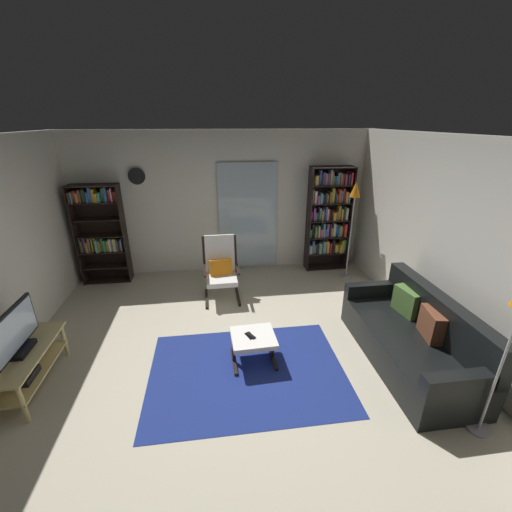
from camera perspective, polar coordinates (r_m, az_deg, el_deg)
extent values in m
plane|color=#BEB59C|center=(4.19, -3.41, -18.52)|extent=(7.02, 7.02, 0.00)
cube|color=silver|center=(6.23, -5.80, 8.97)|extent=(5.60, 0.06, 2.60)
cube|color=silver|center=(4.52, 32.68, 0.08)|extent=(0.06, 6.00, 2.60)
cube|color=silver|center=(6.26, -1.39, 6.78)|extent=(1.10, 0.01, 2.00)
cube|color=navy|center=(4.12, -1.51, -19.36)|extent=(2.27, 1.64, 0.01)
cube|color=tan|center=(4.43, -35.55, -13.43)|extent=(0.50, 1.10, 0.02)
cube|color=tan|center=(4.56, -34.83, -16.00)|extent=(0.46, 1.04, 0.02)
cylinder|color=tan|center=(4.13, -35.32, -20.22)|extent=(0.05, 0.05, 0.45)
cylinder|color=tan|center=(4.83, -30.19, -12.49)|extent=(0.05, 0.05, 0.45)
cylinder|color=tan|center=(5.00, -34.50, -12.30)|extent=(0.05, 0.05, 0.45)
cube|color=black|center=(4.44, -35.73, -16.56)|extent=(0.30, 0.28, 0.07)
cube|color=black|center=(4.41, -35.66, -13.04)|extent=(0.20, 0.32, 0.05)
cube|color=black|center=(4.29, -36.41, -10.29)|extent=(0.04, 0.80, 0.45)
cube|color=silver|center=(4.27, -36.16, -10.30)|extent=(0.01, 0.76, 0.40)
cube|color=black|center=(6.49, -28.50, 3.01)|extent=(0.02, 0.30, 1.76)
cube|color=black|center=(6.25, -21.72, 3.50)|extent=(0.02, 0.30, 1.76)
cube|color=black|center=(6.49, -24.84, 3.67)|extent=(0.81, 0.02, 1.76)
cube|color=black|center=(6.67, -23.96, -3.76)|extent=(0.78, 0.28, 0.02)
cube|color=black|center=(6.56, -24.34, -1.58)|extent=(0.78, 0.28, 0.02)
cube|color=black|center=(6.45, -24.75, 0.80)|extent=(0.78, 0.28, 0.02)
cube|color=black|center=(6.36, -25.18, 3.25)|extent=(0.78, 0.28, 0.02)
cube|color=black|center=(6.28, -25.62, 5.78)|extent=(0.78, 0.28, 0.02)
cube|color=black|center=(6.21, -26.07, 8.36)|extent=(0.78, 0.28, 0.02)
cube|color=black|center=(6.16, -26.51, 10.85)|extent=(0.78, 0.28, 0.02)
cube|color=#347F51|center=(6.54, -27.94, 1.78)|extent=(0.02, 0.15, 0.26)
cube|color=brown|center=(6.51, -27.72, 1.46)|extent=(0.02, 0.14, 0.20)
cube|color=#8F378F|center=(6.49, -27.39, 1.74)|extent=(0.04, 0.11, 0.26)
cube|color=olive|center=(6.51, -26.93, 1.57)|extent=(0.03, 0.24, 0.19)
cube|color=brown|center=(6.49, -26.66, 1.86)|extent=(0.03, 0.22, 0.26)
cube|color=gold|center=(6.45, -26.39, 1.78)|extent=(0.02, 0.11, 0.25)
cube|color=#A8912F|center=(6.47, -25.99, 1.95)|extent=(0.03, 0.10, 0.26)
cube|color=#559C95|center=(6.45, -25.63, 1.78)|extent=(0.04, 0.23, 0.23)
cube|color=orange|center=(6.42, -25.34, 1.62)|extent=(0.03, 0.13, 0.20)
cube|color=#378751|center=(6.42, -24.97, 1.86)|extent=(0.04, 0.12, 0.24)
cube|color=#348D50|center=(6.39, -24.59, 1.69)|extent=(0.04, 0.16, 0.21)
cube|color=gold|center=(6.39, -24.15, 1.68)|extent=(0.04, 0.12, 0.19)
cube|color=beige|center=(6.38, -23.76, 1.94)|extent=(0.04, 0.20, 0.24)
cube|color=#3967A9|center=(6.35, -23.46, 1.82)|extent=(0.03, 0.14, 0.22)
cube|color=gold|center=(6.35, -23.12, 1.92)|extent=(0.04, 0.18, 0.23)
cube|color=#2E56AD|center=(6.33, -22.72, 1.80)|extent=(0.02, 0.14, 0.20)
cube|color=red|center=(6.36, -22.33, 1.83)|extent=(0.03, 0.17, 0.18)
cube|color=teal|center=(6.31, -22.16, 1.88)|extent=(0.02, 0.15, 0.22)
cube|color=brown|center=(6.31, -29.38, 8.86)|extent=(0.02, 0.23, 0.18)
cube|color=#59919A|center=(6.31, -29.05, 8.92)|extent=(0.02, 0.23, 0.18)
cube|color=#D13D34|center=(6.28, -28.77, 8.99)|extent=(0.04, 0.12, 0.19)
cube|color=orange|center=(6.26, -28.41, 8.89)|extent=(0.03, 0.16, 0.17)
cube|color=brown|center=(6.26, -28.03, 9.17)|extent=(0.04, 0.19, 0.21)
cube|color=#3A7D41|center=(6.23, -27.62, 9.20)|extent=(0.04, 0.12, 0.21)
cube|color=#232C1E|center=(6.21, -27.31, 9.19)|extent=(0.03, 0.19, 0.20)
cube|color=#3363B2|center=(6.20, -26.98, 9.08)|extent=(0.03, 0.20, 0.17)
cube|color=#3656B2|center=(6.20, -26.67, 9.47)|extent=(0.04, 0.18, 0.25)
cube|color=gold|center=(6.20, -26.19, 9.43)|extent=(0.04, 0.18, 0.22)
cube|color=gold|center=(6.16, -25.76, 9.13)|extent=(0.03, 0.19, 0.15)
cube|color=teal|center=(6.16, -25.35, 9.21)|extent=(0.04, 0.19, 0.16)
cube|color=#33843F|center=(6.15, -24.89, 9.58)|extent=(0.04, 0.11, 0.22)
cube|color=#355AA3|center=(6.13, -24.43, 9.74)|extent=(0.04, 0.19, 0.25)
cube|color=red|center=(6.12, -23.95, 9.56)|extent=(0.04, 0.13, 0.20)
cube|color=beige|center=(6.10, -23.60, 9.72)|extent=(0.02, 0.18, 0.23)
cube|color=red|center=(6.11, -23.09, 9.50)|extent=(0.04, 0.14, 0.16)
cube|color=black|center=(6.31, 9.06, 6.05)|extent=(0.02, 0.30, 1.98)
cube|color=black|center=(6.58, 15.70, 6.16)|extent=(0.02, 0.30, 1.98)
cube|color=black|center=(6.56, 12.04, 6.47)|extent=(0.80, 0.02, 1.98)
cube|color=black|center=(6.77, 11.77, -1.80)|extent=(0.77, 0.28, 0.02)
cube|color=black|center=(6.65, 11.98, 0.66)|extent=(0.77, 0.28, 0.02)
cube|color=black|center=(6.53, 12.21, 3.34)|extent=(0.77, 0.28, 0.02)
cube|color=black|center=(6.43, 12.45, 6.12)|extent=(0.77, 0.28, 0.02)
cube|color=black|center=(6.35, 12.70, 8.97)|extent=(0.77, 0.28, 0.02)
cube|color=black|center=(6.29, 12.96, 11.88)|extent=(0.77, 0.28, 0.02)
cube|color=black|center=(6.24, 13.21, 14.71)|extent=(0.77, 0.28, 0.02)
cube|color=teal|center=(6.49, 9.07, 1.35)|extent=(0.02, 0.20, 0.20)
cube|color=beige|center=(6.52, 9.30, 1.32)|extent=(0.03, 0.21, 0.17)
cube|color=#3D61B8|center=(6.52, 9.70, 1.70)|extent=(0.03, 0.20, 0.26)
cube|color=#959B2B|center=(6.54, 10.02, 1.34)|extent=(0.03, 0.14, 0.17)
cube|color=#2E232F|center=(6.53, 10.41, 1.38)|extent=(0.04, 0.14, 0.20)
cube|color=teal|center=(6.54, 10.82, 1.47)|extent=(0.04, 0.19, 0.21)
cube|color=orange|center=(6.56, 11.07, 1.45)|extent=(0.03, 0.16, 0.19)
cube|color=teal|center=(6.56, 11.40, 1.67)|extent=(0.03, 0.21, 0.25)
cube|color=beige|center=(6.60, 11.71, 1.70)|extent=(0.03, 0.20, 0.24)
cube|color=orange|center=(6.58, 12.06, 1.71)|extent=(0.03, 0.20, 0.26)
cube|color=beige|center=(6.61, 12.31, 1.55)|extent=(0.02, 0.14, 0.21)
cube|color=red|center=(6.64, 12.55, 1.58)|extent=(0.03, 0.22, 0.20)
cube|color=black|center=(6.62, 12.98, 1.81)|extent=(0.03, 0.23, 0.27)
cube|color=orange|center=(6.66, 13.14, 1.61)|extent=(0.02, 0.13, 0.20)
cube|color=gold|center=(6.67, 13.49, 1.41)|extent=(0.04, 0.16, 0.15)
cube|color=#A4882C|center=(6.68, 13.88, 1.40)|extent=(0.04, 0.10, 0.16)
cube|color=gold|center=(6.69, 14.21, 1.40)|extent=(0.02, 0.18, 0.16)
cube|color=#A58927|center=(6.71, 14.48, 1.82)|extent=(0.04, 0.23, 0.24)
cube|color=#327E4A|center=(6.73, 14.83, 1.90)|extent=(0.04, 0.19, 0.25)
cube|color=green|center=(6.39, 9.29, 3.97)|extent=(0.03, 0.15, 0.16)
cube|color=#2C182A|center=(6.39, 9.74, 4.41)|extent=(0.04, 0.12, 0.26)
cube|color=#3A883B|center=(6.41, 10.09, 4.32)|extent=(0.03, 0.21, 0.23)
cube|color=red|center=(6.45, 10.28, 4.06)|extent=(0.03, 0.19, 0.16)
cube|color=beige|center=(6.43, 10.64, 4.30)|extent=(0.02, 0.21, 0.22)
cube|color=#9F3383|center=(6.45, 10.92, 4.05)|extent=(0.04, 0.20, 0.16)
cube|color=olive|center=(6.45, 11.25, 4.02)|extent=(0.02, 0.16, 0.16)
cube|color=teal|center=(6.45, 11.51, 4.48)|extent=(0.03, 0.18, 0.27)
cube|color=#2A56A8|center=(6.49, 11.73, 4.06)|extent=(0.04, 0.20, 0.15)
cube|color=#8E4889|center=(6.48, 12.16, 4.47)|extent=(0.04, 0.15, 0.26)
cube|color=#2B1A2F|center=(6.48, 12.60, 4.46)|extent=(0.03, 0.17, 0.26)
cube|color=olive|center=(6.51, 12.89, 4.12)|extent=(0.04, 0.12, 0.18)
cube|color=beige|center=(6.51, 13.29, 4.46)|extent=(0.04, 0.13, 0.26)
cube|color=#386AAD|center=(6.56, 13.64, 4.40)|extent=(0.04, 0.12, 0.22)
cube|color=#276AA7|center=(6.57, 13.93, 4.30)|extent=(0.02, 0.22, 0.20)
cube|color=olive|center=(6.56, 14.24, 4.31)|extent=(0.03, 0.15, 0.22)
cube|color=gold|center=(6.60, 14.50, 4.26)|extent=(0.04, 0.10, 0.19)
cube|color=red|center=(6.60, 14.98, 4.50)|extent=(0.04, 0.20, 0.25)
cube|color=#9C388C|center=(6.32, 9.43, 6.94)|extent=(0.04, 0.17, 0.17)
cube|color=#97368C|center=(6.30, 9.93, 7.20)|extent=(0.04, 0.17, 0.24)
cube|color=#3E7846|center=(6.32, 10.22, 6.81)|extent=(0.02, 0.17, 0.16)
cube|color=black|center=(6.35, 10.50, 6.90)|extent=(0.03, 0.19, 0.17)
cube|color=#5C9591|center=(6.34, 10.96, 7.15)|extent=(0.04, 0.12, 0.23)
cube|color=#A69D35|center=(6.37, 11.19, 7.01)|extent=(0.02, 0.23, 0.19)
cube|color=#973587|center=(6.38, 11.49, 7.15)|extent=(0.02, 0.15, 0.22)
cube|color=#2D5EA9|center=(6.39, 11.85, 7.32)|extent=(0.03, 0.17, 0.25)
cube|color=beige|center=(6.38, 12.21, 7.08)|extent=(0.02, 0.12, 0.22)
cube|color=red|center=(6.42, 12.38, 7.11)|extent=(0.04, 0.12, 0.21)
cube|color=#1A272D|center=(6.42, 12.81, 6.83)|extent=(0.03, 0.11, 0.15)
cube|color=orange|center=(6.43, 13.20, 6.83)|extent=(0.04, 0.21, 0.15)
cube|color=brown|center=(6.47, 13.57, 6.94)|extent=(0.04, 0.23, 0.17)
cube|color=#A18C2D|center=(6.46, 14.11, 7.35)|extent=(0.04, 0.13, 0.27)
cube|color=gold|center=(6.47, 14.51, 7.05)|extent=(0.02, 0.17, 0.21)
cube|color=#222E30|center=(6.49, 14.82, 7.31)|extent=(0.04, 0.22, 0.26)
cube|color=beige|center=(6.51, 15.17, 7.16)|extent=(0.04, 0.20, 0.23)
cube|color=brown|center=(6.20, 9.69, 10.17)|extent=(0.03, 0.18, 0.26)
cube|color=beige|center=(6.23, 10.05, 10.08)|extent=(0.04, 0.23, 0.23)
cube|color=#9A4082|center=(6.23, 10.56, 9.70)|extent=(0.04, 0.22, 0.16)
cube|color=teal|center=(6.25, 10.98, 9.89)|extent=(0.04, 0.23, 0.20)
cube|color=#3257B1|center=(6.30, 11.34, 9.77)|extent=(0.04, 0.16, 0.16)
cube|color=black|center=(6.30, 11.81, 9.90)|extent=(0.04, 0.17, 0.19)
cube|color=gold|center=(6.33, 12.10, 9.74)|extent=(0.03, 0.15, 0.15)
cube|color=brown|center=(6.33, 12.56, 9.98)|extent=(0.04, 0.21, 0.21)
cube|color=#999F2D|center=(6.32, 13.12, 10.18)|extent=(0.04, 0.11, 0.27)
cube|color=#24212F|center=(6.36, 13.45, 10.02)|extent=(0.03, 0.13, 0.22)
cube|color=teal|center=(6.37, 13.71, 9.71)|extent=(0.02, 0.12, 0.15)
cube|color=red|center=(6.39, 14.08, 10.12)|extent=(0.04, 0.18, 0.25)
cube|color=#2859A2|center=(6.40, 14.49, 9.94)|extent=(0.04, 0.13, 0.21)
cube|color=#D03B39|center=(6.42, 14.82, 10.17)|extent=(0.03, 0.10, 0.26)
cube|color=orange|center=(6.41, 15.19, 9.86)|extent=(0.04, 0.19, 0.20)
cube|color=teal|center=(6.44, 15.50, 9.83)|extent=(0.03, 0.23, 0.19)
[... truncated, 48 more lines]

